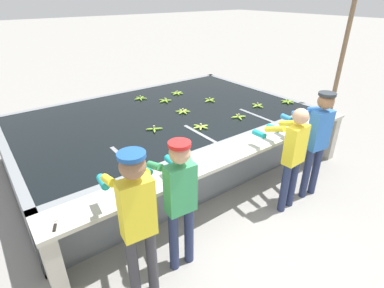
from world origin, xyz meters
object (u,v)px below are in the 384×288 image
Objects in this scene: worker_1 at (179,195)px; worker_3 at (317,136)px; banana_bunch_floating_4 at (165,101)px; knife_0 at (332,114)px; banana_bunch_ledge_0 at (312,115)px; support_post_right at (340,65)px; banana_bunch_floating_7 at (140,98)px; worker_0 at (137,215)px; banana_bunch_floating_6 at (183,111)px; banana_bunch_floating_3 at (177,93)px; banana_bunch_floating_2 at (154,129)px; banana_bunch_floating_5 at (210,100)px; banana_bunch_floating_8 at (201,127)px; banana_bunch_floating_1 at (257,106)px; worker_2 at (292,152)px; knife_1 at (56,223)px; banana_bunch_floating_0 at (287,102)px; banana_bunch_floating_9 at (239,117)px.

worker_3 is (2.40, -0.08, 0.04)m from worker_1.
knife_0 is (2.04, -2.49, -0.01)m from banana_bunch_floating_4.
support_post_right is (1.31, 0.34, 0.68)m from banana_bunch_ledge_0.
knife_0 is (2.37, -2.92, -0.01)m from banana_bunch_floating_7.
worker_0 is 3.10m from banana_bunch_floating_6.
worker_1 is at bearing -124.11° from banana_bunch_floating_3.
worker_0 is 2.29m from banana_bunch_floating_2.
worker_1 is at bearing -135.54° from banana_bunch_floating_5.
banana_bunch_ledge_0 is at bearing -165.27° from support_post_right.
support_post_right reaches higher than banana_bunch_floating_5.
banana_bunch_floating_2 is at bearing -129.41° from banana_bunch_floating_4.
banana_bunch_floating_8 is (-0.24, -1.49, -0.00)m from banana_bunch_floating_4.
banana_bunch_ledge_0 is at bearing -68.27° from banana_bunch_floating_1.
worker_2 is at bearing -155.74° from banana_bunch_ledge_0.
banana_bunch_floating_4 reaches higher than knife_1.
knife_1 is at bearing -175.15° from support_post_right.
support_post_right is at bearing 11.34° from worker_1.
banana_bunch_floating_5 is 1.00× the size of banana_bunch_floating_6.
support_post_right reaches higher than banana_bunch_floating_7.
banana_bunch_floating_4 is at bearing 50.59° from banana_bunch_floating_2.
worker_0 is 2.40m from worker_2.
banana_bunch_floating_6 is at bearing 158.12° from support_post_right.
banana_bunch_floating_4 and banana_bunch_floating_5 have the same top height.
knife_1 is at bearing -178.13° from banana_bunch_ledge_0.
banana_bunch_ledge_0 is (0.91, 0.67, -0.11)m from worker_3.
banana_bunch_floating_0 is at bearing 69.04° from banana_bunch_ledge_0.
worker_1 reaches higher than banana_bunch_floating_9.
banana_bunch_floating_2 and banana_bunch_floating_3 have the same top height.
banana_bunch_floating_8 is 0.84× the size of knife_1.
worker_2 is at bearing -141.30° from banana_bunch_floating_0.
knife_1 is (-3.55, -1.91, -0.01)m from banana_bunch_floating_5.
banana_bunch_floating_1 is (0.53, 1.61, -0.11)m from worker_3.
banana_bunch_floating_9 is (0.64, -0.82, 0.00)m from banana_bunch_floating_6.
knife_1 is at bearing -138.89° from banana_bunch_floating_4.
worker_0 is at bearing -126.28° from banana_bunch_floating_4.
worker_2 reaches higher than banana_bunch_floating_9.
worker_3 is 5.04× the size of knife_1.
banana_bunch_floating_8 is 2.08m from banana_bunch_ledge_0.
worker_3 is at bearing -108.28° from banana_bunch_floating_1.
worker_3 is (2.95, 0.02, -0.04)m from worker_0.
banana_bunch_floating_2 is at bearing 163.02° from banana_bunch_floating_9.
banana_bunch_floating_7 is at bearing 61.49° from worker_0.
worker_1 is 5.16× the size of knife_0.
worker_3 is 1.85m from banana_bunch_floating_0.
banana_bunch_floating_0 is 3.03m from banana_bunch_floating_7.
worker_0 is at bearing -179.33° from worker_2.
worker_0 is 5.51× the size of knife_0.
banana_bunch_floating_4 is 2.84m from banana_bunch_ledge_0.
banana_bunch_floating_7 is (-1.09, 0.96, -0.00)m from banana_bunch_floating_5.
banana_bunch_floating_8 is 2.49m from knife_0.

